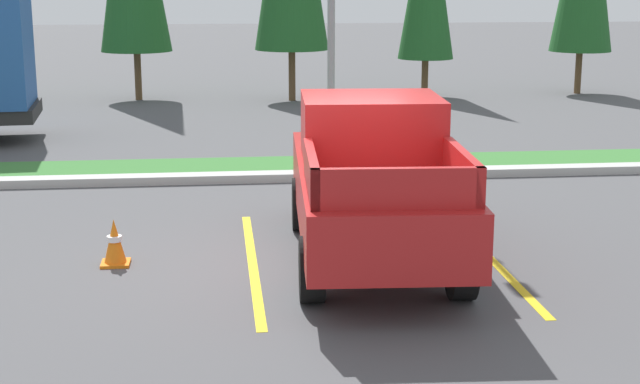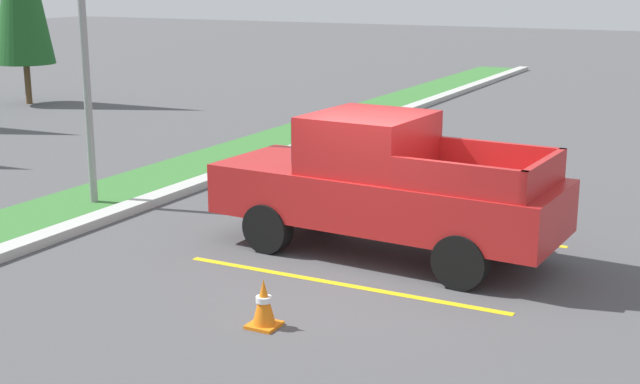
% 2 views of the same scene
% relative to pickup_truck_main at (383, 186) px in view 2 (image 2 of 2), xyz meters
% --- Properties ---
extents(ground_plane, '(120.00, 120.00, 0.00)m').
position_rel_pickup_truck_main_xyz_m(ground_plane, '(-0.77, -0.09, -1.04)').
color(ground_plane, '#4C4C4F').
extents(parking_line_near, '(0.12, 4.80, 0.01)m').
position_rel_pickup_truck_main_xyz_m(parking_line_near, '(-1.55, -0.05, -1.04)').
color(parking_line_near, yellow).
rests_on(parking_line_near, ground).
extents(parking_line_far, '(0.12, 4.80, 0.01)m').
position_rel_pickup_truck_main_xyz_m(parking_line_far, '(1.55, -0.05, -1.04)').
color(parking_line_far, yellow).
rests_on(parking_line_far, ground).
extents(curb_strip, '(56.00, 0.40, 0.15)m').
position_rel_pickup_truck_main_xyz_m(curb_strip, '(-0.77, 4.91, -0.97)').
color(curb_strip, '#B2B2AD').
rests_on(curb_strip, ground).
extents(grass_median, '(56.00, 1.80, 0.06)m').
position_rel_pickup_truck_main_xyz_m(grass_median, '(-0.77, 6.01, -1.01)').
color(grass_median, '#387533').
rests_on(grass_median, ground).
extents(pickup_truck_main, '(2.20, 5.33, 2.10)m').
position_rel_pickup_truck_main_xyz_m(pickup_truck_main, '(0.00, 0.00, 0.00)').
color(pickup_truck_main, black).
rests_on(pickup_truck_main, ground).
extents(traffic_cone, '(0.36, 0.36, 0.60)m').
position_rel_pickup_truck_main_xyz_m(traffic_cone, '(-3.29, 0.10, -0.75)').
color(traffic_cone, orange).
rests_on(traffic_cone, ground).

